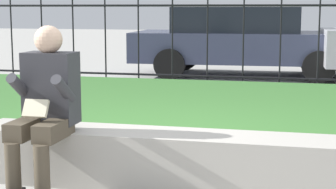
{
  "coord_description": "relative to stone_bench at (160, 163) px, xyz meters",
  "views": [
    {
      "loc": [
        1.13,
        -4.0,
        1.35
      ],
      "look_at": [
        0.05,
        0.5,
        0.64
      ],
      "focal_mm": 60.0,
      "sensor_mm": 36.0,
      "label": 1
    }
  ],
  "objects": [
    {
      "name": "iron_fence",
      "position": [
        -0.11,
        4.44,
        0.64
      ],
      "size": [
        8.72,
        0.03,
        1.58
      ],
      "color": "black",
      "rests_on": "ground_plane"
    },
    {
      "name": "stone_bench",
      "position": [
        0.0,
        0.0,
        0.0
      ],
      "size": [
        2.87,
        0.45,
        0.43
      ],
      "color": "#ADA89E",
      "rests_on": "ground_plane"
    },
    {
      "name": "ground_plane",
      "position": [
        -0.11,
        0.0,
        -0.19
      ],
      "size": [
        60.0,
        60.0,
        0.0
      ],
      "primitive_type": "plane",
      "color": "#B2AFA8"
    },
    {
      "name": "car_parked_center",
      "position": [
        -0.13,
        7.24,
        0.54
      ],
      "size": [
        4.49,
        2.15,
        1.37
      ],
      "rotation": [
        0.0,
        0.0,
        0.05
      ],
      "color": "#383D56",
      "rests_on": "ground_plane"
    },
    {
      "name": "grass_berm",
      "position": [
        -0.11,
        2.41,
        -0.04
      ],
      "size": [
        10.72,
        3.42,
        0.3
      ],
      "color": "#3D7533",
      "rests_on": "ground_plane"
    },
    {
      "name": "person_seated_reader",
      "position": [
        -0.81,
        -0.26,
        0.47
      ],
      "size": [
        0.42,
        0.73,
        1.23
      ],
      "color": "black",
      "rests_on": "ground_plane"
    }
  ]
}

